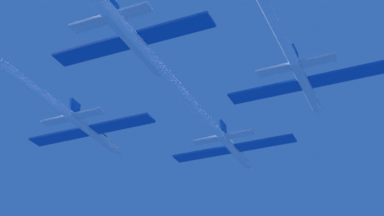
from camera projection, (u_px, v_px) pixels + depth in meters
The scene contains 3 objects.
jet_lead at pixel (181, 90), 73.61m from camera, with size 20.06×68.86×3.32m.
jet_left_wing at pixel (6, 67), 67.27m from camera, with size 20.06×66.01×3.32m.
jet_right_wing at pixel (273, 19), 60.03m from camera, with size 20.06×56.85×3.32m.
Camera 1 is at (26.84, -77.42, -37.28)m, focal length 52.67 mm.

